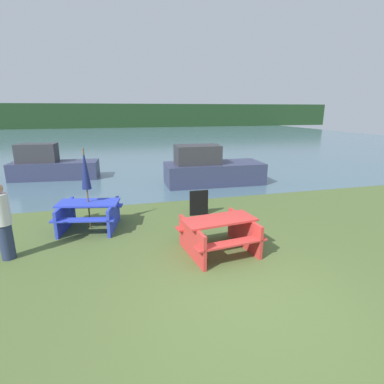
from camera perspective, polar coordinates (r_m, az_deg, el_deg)
name	(u,v)px	position (r m, az deg, el deg)	size (l,w,h in m)	color
ground_plane	(250,303)	(5.29, 10.99, -20.06)	(60.00, 60.00, 0.00)	#516633
water	(130,138)	(34.84, -11.65, 10.12)	(60.00, 50.00, 0.00)	slate
far_treeline	(122,116)	(54.70, -13.11, 13.97)	(80.00, 1.60, 4.00)	#1E3D1E
picnic_table_red	(219,232)	(6.62, 5.15, -7.62)	(1.72, 1.56, 0.77)	red
picnic_table_blue	(89,213)	(8.30, -18.99, -3.72)	(1.77, 1.65, 0.73)	blue
umbrella_navy	(85,170)	(8.02, -19.69, 3.98)	(0.24, 0.24, 2.12)	brown
boat	(211,169)	(12.64, 3.56, 4.32)	(4.11, 1.81, 1.64)	#333856
boat_second	(51,166)	(14.96, -25.28, 4.50)	(3.83, 1.55, 1.59)	#333856
person	(3,222)	(7.28, -32.31, -4.87)	(0.33, 0.33, 1.63)	#283351
signboard	(199,203)	(8.87, 1.31, -2.07)	(0.55, 0.08, 0.75)	black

